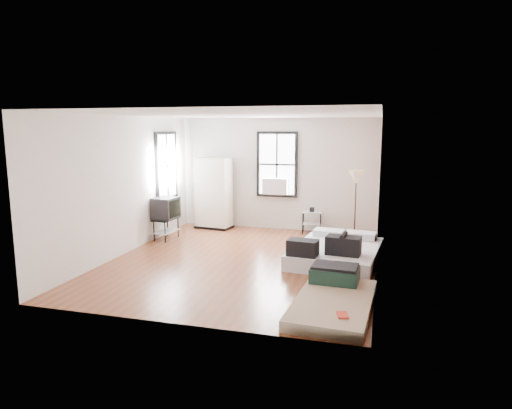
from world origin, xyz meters
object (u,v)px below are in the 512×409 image
(side_table, at_px, (312,216))
(tv_stand, at_px, (166,210))
(mattress_bare, at_px, (334,296))
(wardrobe, at_px, (214,193))
(mattress_main, at_px, (336,252))
(floor_lamp, at_px, (356,181))

(side_table, bearing_deg, tv_stand, -154.36)
(mattress_bare, xyz_separation_m, wardrobe, (-3.52, 4.42, 0.77))
(mattress_bare, distance_m, tv_stand, 5.14)
(side_table, bearing_deg, mattress_bare, -77.49)
(mattress_main, distance_m, wardrobe, 4.04)
(mattress_bare, relative_size, side_table, 3.22)
(wardrobe, bearing_deg, tv_stand, -106.19)
(mattress_bare, xyz_separation_m, tv_stand, (-4.15, 2.98, 0.57))
(mattress_main, bearing_deg, tv_stand, 175.42)
(mattress_main, relative_size, mattress_bare, 1.10)
(side_table, relative_size, tv_stand, 0.65)
(floor_lamp, bearing_deg, mattress_main, -98.79)
(mattress_bare, relative_size, floor_lamp, 1.27)
(floor_lamp, xyz_separation_m, tv_stand, (-4.21, -0.93, -0.69))
(mattress_main, bearing_deg, side_table, 115.55)
(wardrobe, height_order, side_table, wardrobe)
(side_table, xyz_separation_m, tv_stand, (-3.15, -1.51, 0.27))
(tv_stand, bearing_deg, floor_lamp, 17.50)
(mattress_main, xyz_separation_m, tv_stand, (-3.96, 0.73, 0.51))
(wardrobe, distance_m, tv_stand, 1.59)
(mattress_bare, relative_size, tv_stand, 2.10)
(mattress_main, distance_m, tv_stand, 4.05)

